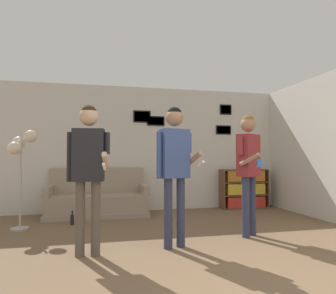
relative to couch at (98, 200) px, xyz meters
name	(u,v)px	position (x,y,z in m)	size (l,w,h in m)	color
wall_back	(159,148)	(1.32, 0.41, 1.05)	(7.85, 0.08, 2.70)	beige
couch	(98,200)	(0.00, 0.00, 0.00)	(1.96, 0.80, 0.93)	gray
bookshelf	(244,189)	(3.26, 0.19, 0.14)	(1.10, 0.30, 0.88)	brown
floor_lamp	(21,151)	(-1.20, -0.91, 0.96)	(0.41, 0.45, 1.60)	#ADA89E
person_player_foreground_left	(88,162)	(-0.09, -2.47, 0.81)	(0.50, 0.51, 1.78)	brown
person_player_foreground_center	(174,159)	(0.99, -2.37, 0.83)	(0.55, 0.45, 1.81)	#2D334C
person_watcher_holding_cup	(249,161)	(2.19, -2.07, 0.81)	(0.43, 0.58, 1.78)	#2D334C
bottle_on_floor	(72,219)	(-0.42, -0.73, -0.21)	(0.06, 0.06, 0.24)	black
drinking_cup	(248,167)	(3.36, 0.19, 0.63)	(0.08, 0.08, 0.09)	blue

